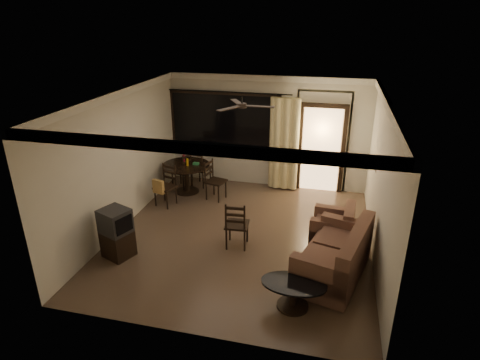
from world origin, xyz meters
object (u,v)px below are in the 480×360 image
(armchair, at_px, (334,228))
(coffee_table, at_px, (293,291))
(dining_chair_east, at_px, (216,188))
(dining_chair_north, at_px, (201,175))
(dining_chair_west, at_px, (182,177))
(tv_cabinet, at_px, (117,233))
(sofa, at_px, (337,258))
(dining_table, at_px, (186,170))
(dining_chair_south, at_px, (165,193))
(side_chair, at_px, (237,233))

(armchair, height_order, coffee_table, armchair)
(dining_chair_east, xyz_separation_m, dining_chair_north, (-0.61, 0.69, 0.00))
(armchair, bearing_deg, dining_chair_west, 159.53)
(tv_cabinet, xyz_separation_m, sofa, (3.90, 0.28, -0.10))
(dining_table, distance_m, armchair, 3.97)
(dining_chair_east, distance_m, sofa, 3.82)
(dining_chair_south, relative_size, side_chair, 0.98)
(dining_chair_south, xyz_separation_m, coffee_table, (3.29, -2.83, -0.02))
(dining_chair_west, distance_m, sofa, 4.88)
(dining_chair_south, bearing_deg, dining_chair_east, 45.70)
(dining_table, height_order, side_chair, side_chair)
(dining_chair_west, relative_size, dining_chair_east, 1.00)
(dining_table, xyz_separation_m, dining_chair_north, (0.20, 0.48, -0.29))
(sofa, bearing_deg, tv_cabinet, -160.60)
(dining_table, height_order, armchair, dining_table)
(coffee_table, bearing_deg, side_chair, 130.06)
(dining_chair_north, xyz_separation_m, sofa, (3.48, -3.20, 0.09))
(dining_chair_east, relative_size, dining_chair_south, 1.00)
(dining_chair_west, distance_m, armchair, 4.25)
(dining_chair_north, distance_m, coffee_table, 5.03)
(dining_chair_south, height_order, armchair, dining_chair_south)
(armchair, height_order, side_chair, side_chair)
(armchair, distance_m, side_chair, 1.89)
(dining_chair_north, height_order, coffee_table, dining_chair_north)
(dining_table, relative_size, dining_chair_west, 1.22)
(tv_cabinet, bearing_deg, coffee_table, 10.75)
(armchair, bearing_deg, dining_chair_north, 153.62)
(dining_chair_south, relative_size, sofa, 0.50)
(dining_chair_west, xyz_separation_m, dining_chair_south, (-0.01, -1.04, 0.02))
(dining_chair_north, bearing_deg, tv_cabinet, 98.04)
(dining_chair_west, height_order, armchair, dining_chair_west)
(dining_chair_west, height_order, side_chair, side_chair)
(dining_chair_west, bearing_deg, dining_table, 59.25)
(dining_chair_north, height_order, armchair, dining_chair_north)
(sofa, relative_size, side_chair, 1.98)
(sofa, bearing_deg, coffee_table, -108.25)
(dining_chair_east, xyz_separation_m, armchair, (2.82, -1.40, 0.04))
(tv_cabinet, bearing_deg, dining_table, 107.78)
(sofa, height_order, side_chair, side_chair)
(dining_chair_north, bearing_deg, sofa, 152.34)
(dining_chair_east, distance_m, coffee_table, 4.11)
(dining_chair_west, distance_m, dining_chair_north, 0.49)
(dining_chair_east, xyz_separation_m, tv_cabinet, (-1.03, -2.79, 0.19))
(dining_table, height_order, coffee_table, dining_table)
(dining_chair_west, height_order, dining_chair_south, same)
(dining_chair_south, bearing_deg, tv_cabinet, -74.99)
(dining_chair_south, distance_m, tv_cabinet, 2.18)
(tv_cabinet, bearing_deg, dining_chair_east, 91.76)
(dining_chair_east, height_order, side_chair, side_chair)
(dining_chair_west, height_order, dining_chair_east, same)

